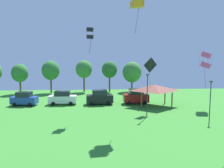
{
  "coord_description": "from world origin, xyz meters",
  "views": [
    {
      "loc": [
        -0.39,
        2.27,
        8.5
      ],
      "look_at": [
        0.57,
        17.39,
        6.63
      ],
      "focal_mm": 38.0,
      "sensor_mm": 36.0,
      "label": 1
    }
  ],
  "objects_px": {
    "parked_car_rightmost_in_row": "(136,96)",
    "treeline_tree_5": "(132,72)",
    "light_post_0": "(147,93)",
    "parked_car_second_from_left": "(63,98)",
    "kite_flying_1": "(90,33)",
    "kite_flying_5": "(150,66)",
    "parked_car_third_from_left": "(100,97)",
    "park_pavilion": "(154,88)",
    "treeline_tree_1": "(20,73)",
    "parked_car_leftmost": "(24,99)",
    "light_post_2": "(210,98)",
    "treeline_tree_2": "(51,70)",
    "treeline_tree_4": "(109,70)",
    "treeline_tree_3": "(84,69)",
    "kite_flying_10": "(206,60)"
  },
  "relations": [
    {
      "from": "parked_car_rightmost_in_row",
      "to": "treeline_tree_5",
      "type": "xyz_separation_m",
      "value": [
        1.31,
        13.79,
        3.23
      ]
    },
    {
      "from": "light_post_0",
      "to": "parked_car_second_from_left",
      "type": "bearing_deg",
      "value": 144.18
    },
    {
      "from": "kite_flying_1",
      "to": "kite_flying_5",
      "type": "relative_size",
      "value": 0.74
    },
    {
      "from": "parked_car_rightmost_in_row",
      "to": "parked_car_third_from_left",
      "type": "bearing_deg",
      "value": -179.96
    },
    {
      "from": "park_pavilion",
      "to": "treeline_tree_1",
      "type": "height_order",
      "value": "treeline_tree_1"
    },
    {
      "from": "parked_car_leftmost",
      "to": "park_pavilion",
      "type": "xyz_separation_m",
      "value": [
        21.71,
        -1.86,
        1.93
      ]
    },
    {
      "from": "park_pavilion",
      "to": "light_post_2",
      "type": "relative_size",
      "value": 1.21
    },
    {
      "from": "parked_car_rightmost_in_row",
      "to": "park_pavilion",
      "type": "bearing_deg",
      "value": -39.2
    },
    {
      "from": "kite_flying_5",
      "to": "light_post_0",
      "type": "bearing_deg",
      "value": -107.85
    },
    {
      "from": "parked_car_second_from_left",
      "to": "park_pavilion",
      "type": "bearing_deg",
      "value": -7.98
    },
    {
      "from": "parked_car_second_from_left",
      "to": "light_post_0",
      "type": "relative_size",
      "value": 0.79
    },
    {
      "from": "parked_car_third_from_left",
      "to": "parked_car_rightmost_in_row",
      "type": "distance_m",
      "value": 6.35
    },
    {
      "from": "parked_car_rightmost_in_row",
      "to": "treeline_tree_2",
      "type": "xyz_separation_m",
      "value": [
        -17.08,
        13.1,
        3.75
      ]
    },
    {
      "from": "light_post_0",
      "to": "parked_car_third_from_left",
      "type": "bearing_deg",
      "value": 125.65
    },
    {
      "from": "kite_flying_1",
      "to": "parked_car_leftmost",
      "type": "distance_m",
      "value": 17.03
    },
    {
      "from": "kite_flying_5",
      "to": "parked_car_third_from_left",
      "type": "relative_size",
      "value": 1.02
    },
    {
      "from": "kite_flying_5",
      "to": "park_pavilion",
      "type": "height_order",
      "value": "kite_flying_5"
    },
    {
      "from": "parked_car_second_from_left",
      "to": "park_pavilion",
      "type": "distance_m",
      "value": 15.64
    },
    {
      "from": "kite_flying_1",
      "to": "light_post_2",
      "type": "relative_size",
      "value": 0.67
    },
    {
      "from": "light_post_2",
      "to": "treeline_tree_2",
      "type": "xyz_separation_m",
      "value": [
        -24.9,
        24.25,
        2.03
      ]
    },
    {
      "from": "light_post_0",
      "to": "treeline_tree_5",
      "type": "relative_size",
      "value": 0.86
    },
    {
      "from": "parked_car_second_from_left",
      "to": "kite_flying_1",
      "type": "bearing_deg",
      "value": -56.95
    },
    {
      "from": "kite_flying_5",
      "to": "light_post_0",
      "type": "height_order",
      "value": "kite_flying_5"
    },
    {
      "from": "light_post_2",
      "to": "treeline_tree_1",
      "type": "distance_m",
      "value": 39.21
    },
    {
      "from": "light_post_0",
      "to": "treeline_tree_2",
      "type": "relative_size",
      "value": 0.83
    },
    {
      "from": "parked_car_leftmost",
      "to": "parked_car_second_from_left",
      "type": "relative_size",
      "value": 0.94
    },
    {
      "from": "treeline_tree_1",
      "to": "light_post_2",
      "type": "bearing_deg",
      "value": -36.72
    },
    {
      "from": "light_post_0",
      "to": "treeline_tree_4",
      "type": "relative_size",
      "value": 0.85
    },
    {
      "from": "kite_flying_5",
      "to": "treeline_tree_3",
      "type": "height_order",
      "value": "kite_flying_5"
    },
    {
      "from": "light_post_0",
      "to": "treeline_tree_4",
      "type": "distance_m",
      "value": 22.93
    },
    {
      "from": "parked_car_rightmost_in_row",
      "to": "treeline_tree_1",
      "type": "height_order",
      "value": "treeline_tree_1"
    },
    {
      "from": "kite_flying_10",
      "to": "light_post_0",
      "type": "distance_m",
      "value": 12.75
    },
    {
      "from": "kite_flying_1",
      "to": "treeline_tree_3",
      "type": "distance_m",
      "value": 22.81
    },
    {
      "from": "kite_flying_10",
      "to": "light_post_0",
      "type": "xyz_separation_m",
      "value": [
        -10.59,
        -5.67,
        -4.28
      ]
    },
    {
      "from": "parked_car_leftmost",
      "to": "kite_flying_5",
      "type": "bearing_deg",
      "value": -7.02
    },
    {
      "from": "parked_car_leftmost",
      "to": "light_post_0",
      "type": "bearing_deg",
      "value": -17.89
    },
    {
      "from": "parked_car_rightmost_in_row",
      "to": "park_pavilion",
      "type": "height_order",
      "value": "park_pavilion"
    },
    {
      "from": "parked_car_third_from_left",
      "to": "light_post_0",
      "type": "bearing_deg",
      "value": -58.0
    },
    {
      "from": "parked_car_third_from_left",
      "to": "park_pavilion",
      "type": "relative_size",
      "value": 0.74
    },
    {
      "from": "kite_flying_5",
      "to": "kite_flying_10",
      "type": "distance_m",
      "value": 9.59
    },
    {
      "from": "parked_car_leftmost",
      "to": "treeline_tree_4",
      "type": "height_order",
      "value": "treeline_tree_4"
    },
    {
      "from": "parked_car_rightmost_in_row",
      "to": "light_post_0",
      "type": "height_order",
      "value": "light_post_0"
    },
    {
      "from": "treeline_tree_1",
      "to": "parked_car_third_from_left",
      "type": "bearing_deg",
      "value": -35.77
    },
    {
      "from": "parked_car_third_from_left",
      "to": "treeline_tree_5",
      "type": "bearing_deg",
      "value": 57.54
    },
    {
      "from": "park_pavilion",
      "to": "parked_car_third_from_left",
      "type": "bearing_deg",
      "value": 167.86
    },
    {
      "from": "kite_flying_10",
      "to": "treeline_tree_1",
      "type": "distance_m",
      "value": 37.72
    },
    {
      "from": "parked_car_rightmost_in_row",
      "to": "light_post_2",
      "type": "distance_m",
      "value": 13.73
    },
    {
      "from": "treeline_tree_3",
      "to": "treeline_tree_1",
      "type": "bearing_deg",
      "value": -172.13
    },
    {
      "from": "treeline_tree_2",
      "to": "light_post_0",
      "type": "bearing_deg",
      "value": -52.3
    },
    {
      "from": "light_post_2",
      "to": "treeline_tree_1",
      "type": "xyz_separation_m",
      "value": [
        -31.4,
        23.42,
        1.52
      ]
    }
  ]
}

